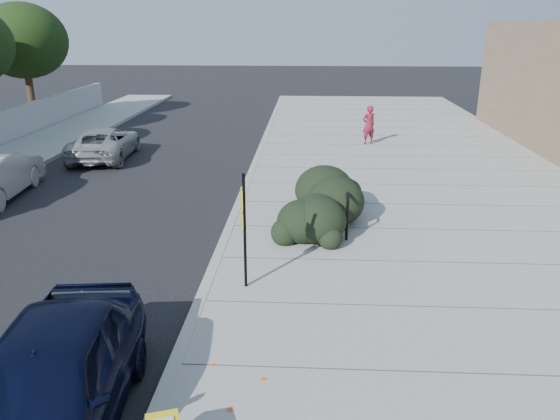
{
  "coord_description": "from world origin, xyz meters",
  "views": [
    {
      "loc": [
        2.0,
        -9.01,
        5.09
      ],
      "look_at": [
        1.36,
        2.83,
        1.0
      ],
      "focal_mm": 35.0,
      "sensor_mm": 36.0,
      "label": 1
    }
  ],
  "objects": [
    {
      "name": "suv_silver",
      "position": [
        -6.0,
        11.61,
        0.61
      ],
      "size": [
        2.37,
        4.55,
        1.22
      ],
      "primitive_type": "imported",
      "rotation": [
        0.0,
        0.0,
        3.22
      ],
      "color": "#9C9FA1",
      "rests_on": "ground"
    },
    {
      "name": "pedestrian",
      "position": [
        4.51,
        14.17,
        0.97
      ],
      "size": [
        0.71,
        0.61,
        1.63
      ],
      "primitive_type": "imported",
      "rotation": [
        0.0,
        0.0,
        3.59
      ],
      "color": "maroon",
      "rests_on": "sidewalk_near"
    },
    {
      "name": "sedan_navy",
      "position": [
        -1.21,
        -3.46,
        0.78
      ],
      "size": [
        2.3,
        4.74,
        1.56
      ],
      "primitive_type": "imported",
      "rotation": [
        0.0,
        0.0,
        0.1
      ],
      "color": "black",
      "rests_on": "ground"
    },
    {
      "name": "ground",
      "position": [
        0.0,
        0.0,
        0.0
      ],
      "size": [
        120.0,
        120.0,
        0.0
      ],
      "primitive_type": "plane",
      "color": "black",
      "rests_on": "ground"
    },
    {
      "name": "curb_near",
      "position": [
        0.0,
        5.0,
        0.08
      ],
      "size": [
        0.22,
        50.0,
        0.17
      ],
      "primitive_type": "cube",
      "color": "#9E9E99",
      "rests_on": "ground"
    },
    {
      "name": "tree_far_f",
      "position": [
        -12.5,
        19.0,
        4.19
      ],
      "size": [
        4.4,
        4.4,
        6.07
      ],
      "color": "#332114",
      "rests_on": "ground"
    },
    {
      "name": "hedge",
      "position": [
        2.33,
        4.54,
        0.87
      ],
      "size": [
        3.24,
        4.28,
        1.44
      ],
      "primitive_type": "ellipsoid",
      "rotation": [
        0.0,
        0.0,
        0.39
      ],
      "color": "black",
      "rests_on": "sidewalk_near"
    },
    {
      "name": "bike_rack",
      "position": [
        2.95,
        3.5,
        0.76
      ],
      "size": [
        0.1,
        0.7,
        1.02
      ],
      "rotation": [
        0.0,
        0.0,
        -0.05
      ],
      "color": "black",
      "rests_on": "sidewalk_near"
    },
    {
      "name": "sign_post",
      "position": [
        0.79,
        0.65,
        1.47
      ],
      "size": [
        0.11,
        0.26,
        2.3
      ],
      "rotation": [
        0.0,
        0.0,
        0.2
      ],
      "color": "black",
      "rests_on": "sidewalk_near"
    },
    {
      "name": "sidewalk_near",
      "position": [
        5.6,
        5.0,
        0.07
      ],
      "size": [
        11.2,
        50.0,
        0.15
      ],
      "primitive_type": "cube",
      "color": "gray",
      "rests_on": "ground"
    }
  ]
}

